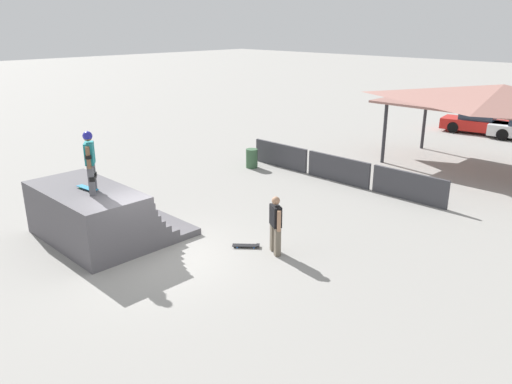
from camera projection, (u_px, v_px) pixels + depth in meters
ground_plane at (156, 257)px, 13.95m from camera, size 160.00×160.00×0.00m
quarter_pipe_ramp at (97, 215)px, 14.94m from camera, size 4.04×3.66×1.64m
skater_on_deck at (90, 158)px, 13.78m from camera, size 0.72×0.56×1.78m
skateboard_on_deck at (88, 188)px, 14.34m from camera, size 0.84×0.29×0.09m
bystander_walking at (276, 222)px, 13.88m from camera, size 0.65×0.42×1.70m
skateboard_on_ground at (247, 245)px, 14.52m from camera, size 0.72×0.68×0.09m
barrier_fence at (338, 169)px, 20.35m from camera, size 9.30×0.12×1.05m
pavilion_shelter at (502, 97)px, 20.76m from camera, size 9.93×4.53×3.78m
trash_bin at (252, 158)px, 22.35m from camera, size 0.52×0.52×0.85m
parked_car_red at (478, 123)px, 29.30m from camera, size 4.29×2.34×1.27m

